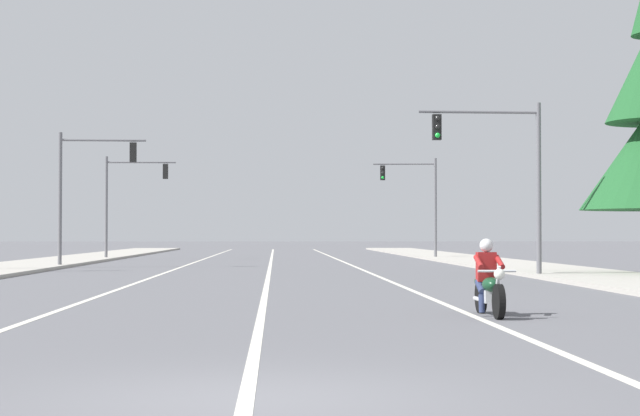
# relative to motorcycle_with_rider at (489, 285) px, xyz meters

# --- Properties ---
(ground_plane) EXTENTS (400.00, 400.00, 0.00)m
(ground_plane) POSITION_rel_motorcycle_with_rider_xyz_m (-4.28, -9.93, -0.59)
(ground_plane) COLOR #5B5B60
(lane_stripe_center) EXTENTS (0.16, 100.00, 0.01)m
(lane_stripe_center) POSITION_rel_motorcycle_with_rider_xyz_m (-4.30, 35.07, -0.58)
(lane_stripe_center) COLOR beige
(lane_stripe_center) RESTS_ON ground
(lane_stripe_left) EXTENTS (0.16, 100.00, 0.01)m
(lane_stripe_left) POSITION_rel_motorcycle_with_rider_xyz_m (-8.41, 35.07, -0.58)
(lane_stripe_left) COLOR beige
(lane_stripe_left) RESTS_ON ground
(lane_stripe_right) EXTENTS (0.16, 100.00, 0.01)m
(lane_stripe_right) POSITION_rel_motorcycle_with_rider_xyz_m (-0.31, 35.07, -0.58)
(lane_stripe_right) COLOR beige
(lane_stripe_right) RESTS_ON ground
(sidewalk_kerb_right) EXTENTS (4.40, 110.00, 0.14)m
(sidewalk_kerb_right) POSITION_rel_motorcycle_with_rider_xyz_m (7.10, 30.07, -0.52)
(sidewalk_kerb_right) COLOR #ADA89E
(sidewalk_kerb_right) RESTS_ON ground
(sidewalk_kerb_left) EXTENTS (4.40, 110.00, 0.14)m
(sidewalk_kerb_left) POSITION_rel_motorcycle_with_rider_xyz_m (-15.66, 30.07, -0.52)
(sidewalk_kerb_left) COLOR #ADA89E
(sidewalk_kerb_left) RESTS_ON ground
(motorcycle_with_rider) EXTENTS (0.70, 2.19, 1.46)m
(motorcycle_with_rider) POSITION_rel_motorcycle_with_rider_xyz_m (0.00, 0.00, 0.00)
(motorcycle_with_rider) COLOR black
(motorcycle_with_rider) RESTS_ON ground
(traffic_signal_near_right) EXTENTS (4.39, 0.49, 6.20)m
(traffic_signal_near_right) POSITION_rel_motorcycle_with_rider_xyz_m (4.05, 17.22, 3.48)
(traffic_signal_near_right) COLOR slate
(traffic_signal_near_right) RESTS_ON ground
(traffic_signal_near_left) EXTENTS (3.98, 0.42, 6.20)m
(traffic_signal_near_left) POSITION_rel_motorcycle_with_rider_xyz_m (-12.81, 29.12, 3.45)
(traffic_signal_near_left) COLOR slate
(traffic_signal_near_left) RESTS_ON ground
(traffic_signal_mid_right) EXTENTS (3.89, 0.45, 6.20)m
(traffic_signal_mid_right) POSITION_rel_motorcycle_with_rider_xyz_m (4.70, 45.04, 3.45)
(traffic_signal_mid_right) COLOR slate
(traffic_signal_mid_right) RESTS_ON ground
(traffic_signal_mid_left) EXTENTS (4.26, 0.37, 6.20)m
(traffic_signal_mid_left) POSITION_rel_motorcycle_with_rider_xyz_m (-13.03, 44.28, 3.47)
(traffic_signal_mid_left) COLOR slate
(traffic_signal_mid_left) RESTS_ON ground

